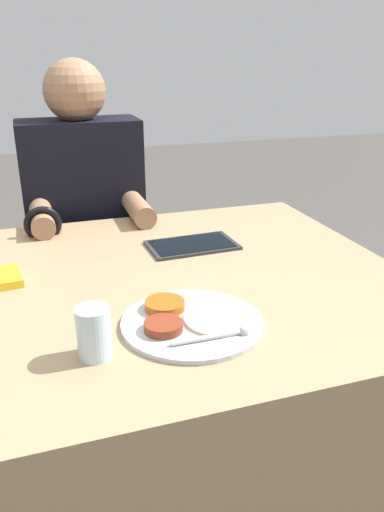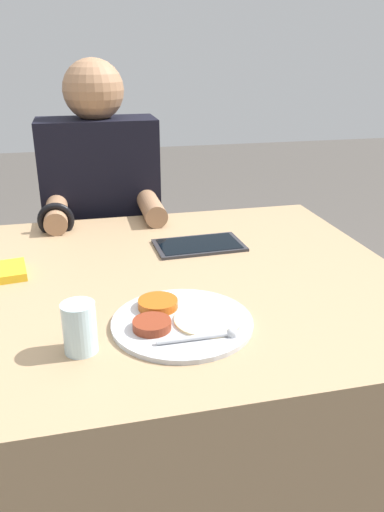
% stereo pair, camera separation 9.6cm
% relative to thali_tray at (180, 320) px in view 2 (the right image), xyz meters
% --- Properties ---
extents(ground_plane, '(12.00, 12.00, 0.00)m').
position_rel_thali_tray_xyz_m(ground_plane, '(-0.05, 0.24, -0.75)').
color(ground_plane, '#4C4742').
extents(dining_table, '(1.29, 1.00, 0.74)m').
position_rel_thali_tray_xyz_m(dining_table, '(-0.05, 0.24, -0.38)').
color(dining_table, '#9E7F5B').
rests_on(dining_table, ground_plane).
extents(thali_tray, '(0.28, 0.28, 0.03)m').
position_rel_thali_tray_xyz_m(thali_tray, '(0.00, 0.00, 0.00)').
color(thali_tray, '#B7BABF').
rests_on(thali_tray, dining_table).
extents(tablet_device, '(0.25, 0.16, 0.01)m').
position_rel_thali_tray_xyz_m(tablet_device, '(0.14, 0.41, -0.00)').
color(tablet_device, '#28282D').
rests_on(tablet_device, dining_table).
extents(person_diner, '(0.41, 0.42, 1.24)m').
position_rel_thali_tray_xyz_m(person_diner, '(-0.10, 0.90, -0.17)').
color(person_diner, black).
rests_on(person_diner, ground_plane).
extents(drinking_glass, '(0.06, 0.06, 0.10)m').
position_rel_thali_tray_xyz_m(drinking_glass, '(-0.19, -0.05, 0.04)').
color(drinking_glass, silver).
rests_on(drinking_glass, dining_table).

